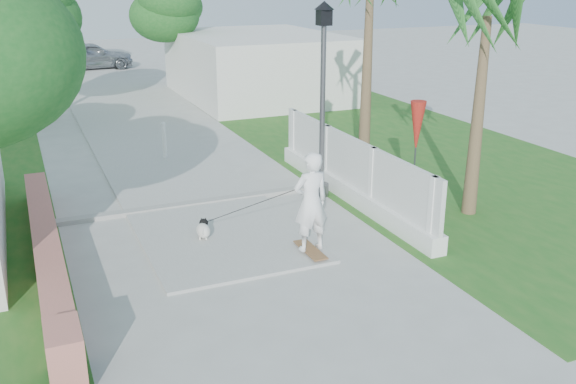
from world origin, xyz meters
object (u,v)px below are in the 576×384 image
bollard (164,139)px  patio_umbrella (417,128)px  street_lamp (323,94)px  parked_car (90,56)px  skateboarder (259,206)px  dog (203,229)px

bollard → patio_umbrella: size_ratio=0.47×
street_lamp → parked_car: bearing=96.0°
street_lamp → patio_umbrella: bearing=-27.8°
bollard → parked_car: 18.75m
street_lamp → bollard: bearing=121.0°
bollard → skateboarder: (0.28, -6.76, 0.27)m
skateboarder → dog: size_ratio=3.82×
parked_car → dog: bearing=171.6°
patio_umbrella → parked_car: bearing=100.2°
street_lamp → dog: bearing=-156.1°
skateboarder → parked_car: 25.51m
street_lamp → dog: 4.22m
patio_umbrella → parked_car: (-4.34, 24.25, -0.94)m
street_lamp → bollard: (-2.70, 4.50, -1.84)m
bollard → skateboarder: 6.77m
street_lamp → bollard: street_lamp is taller
dog → parked_car: parked_car is taller
skateboarder → parked_car: (-0.03, 25.51, -0.11)m
bollard → parked_car: bearing=89.2°
street_lamp → skateboarder: (-2.42, -2.26, -1.57)m
skateboarder → parked_car: skateboarder is taller
dog → bollard: bearing=103.6°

